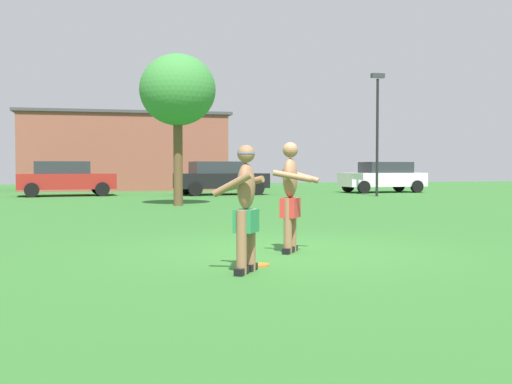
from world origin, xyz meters
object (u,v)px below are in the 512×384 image
at_px(frisbee, 260,265).
at_px(lamp_post, 377,121).
at_px(tree_right_field, 178,91).
at_px(player_with_cap, 246,203).
at_px(car_white_far_end, 383,177).
at_px(car_red_near_post, 65,178).
at_px(player_in_red, 291,194).
at_px(car_black_mid_lot, 220,177).

xyz_separation_m(frisbee, lamp_post, (9.85, 17.82, 3.39)).
bearing_deg(lamp_post, tree_right_field, -153.93).
xyz_separation_m(player_with_cap, frisbee, (0.30, 0.49, -0.87)).
distance_m(frisbee, tree_right_field, 13.75).
height_order(frisbee, car_white_far_end, car_white_far_end).
distance_m(frisbee, car_white_far_end, 24.65).
bearing_deg(car_white_far_end, player_with_cap, -118.97).
xyz_separation_m(car_red_near_post, car_white_far_end, (15.80, 0.15, 0.00)).
xyz_separation_m(player_in_red, lamp_post, (9.07, 16.68, 2.49)).
bearing_deg(player_with_cap, car_red_near_post, 99.30).
bearing_deg(car_red_near_post, tree_right_field, -62.73).
distance_m(car_red_near_post, lamp_post, 14.44).
distance_m(player_with_cap, player_in_red, 1.95).
bearing_deg(player_with_cap, car_white_far_end, 61.03).
distance_m(car_white_far_end, lamp_post, 4.99).
height_order(player_with_cap, frisbee, player_with_cap).
bearing_deg(lamp_post, car_white_far_end, 61.26).
bearing_deg(frisbee, car_red_near_post, 100.29).
xyz_separation_m(player_with_cap, car_white_far_end, (12.21, 22.06, -0.06)).
height_order(player_with_cap, car_black_mid_lot, player_with_cap).
xyz_separation_m(car_red_near_post, tree_right_field, (4.25, -8.24, 3.10)).
bearing_deg(frisbee, car_white_far_end, 61.10).
height_order(lamp_post, tree_right_field, lamp_post).
relative_size(player_with_cap, car_red_near_post, 0.36).
bearing_deg(car_white_far_end, player_in_red, -118.58).
bearing_deg(player_with_cap, tree_right_field, 87.23).
bearing_deg(frisbee, tree_right_field, 88.44).
xyz_separation_m(frisbee, car_red_near_post, (-3.89, 21.42, 0.81)).
relative_size(car_black_mid_lot, lamp_post, 0.81).
bearing_deg(player_in_red, lamp_post, 61.46).
bearing_deg(car_red_near_post, lamp_post, -14.67).
relative_size(player_with_cap, car_white_far_end, 0.37).
height_order(player_in_red, lamp_post, lamp_post).
xyz_separation_m(player_in_red, car_white_far_end, (11.13, 20.43, -0.09)).
distance_m(car_black_mid_lot, tree_right_field, 8.82).
distance_m(frisbee, car_red_near_post, 21.79).
distance_m(player_in_red, car_black_mid_lot, 19.93).
relative_size(car_white_far_end, tree_right_field, 0.85).
height_order(player_with_cap, tree_right_field, tree_right_field).
relative_size(player_in_red, frisbee, 6.62).
distance_m(car_black_mid_lot, lamp_post, 7.77).
bearing_deg(frisbee, player_with_cap, -121.81).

